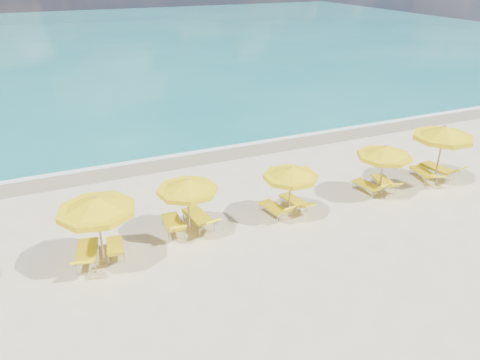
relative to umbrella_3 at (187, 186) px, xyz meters
name	(u,v)px	position (x,y,z in m)	size (l,w,h in m)	color
ground_plane	(256,224)	(2.46, -0.45, -1.87)	(120.00, 120.00, 0.00)	beige
ocean	(88,41)	(2.46, 47.55, -1.87)	(120.00, 80.00, 0.30)	#157879
wet_sand_band	(193,156)	(2.46, 6.95, -1.87)	(120.00, 2.60, 0.01)	tan
foam_line	(188,151)	(2.46, 7.75, -1.87)	(120.00, 1.20, 0.03)	white
whitecap_near	(54,118)	(-3.54, 16.55, -1.87)	(14.00, 0.36, 0.05)	white
whitecap_far	(220,75)	(10.46, 23.55, -1.87)	(18.00, 0.30, 0.05)	white
umbrella_2	(96,206)	(-3.16, -0.69, 0.25)	(2.81, 2.81, 2.49)	tan
umbrella_3	(187,186)	(0.00, 0.00, 0.00)	(2.56, 2.56, 2.19)	tan
umbrella_4	(291,173)	(3.91, -0.37, -0.06)	(2.70, 2.70, 2.12)	tan
umbrella_5	(385,153)	(8.28, -0.33, 0.04)	(2.39, 2.39, 2.24)	tan
umbrella_6	(444,133)	(11.52, -0.18, 0.36)	(3.29, 3.29, 2.62)	tan
lounger_2_left	(87,257)	(-3.64, -0.46, -1.63)	(1.05, 2.08, 0.87)	#A5A8AD
lounger_2_right	(115,250)	(-2.73, -0.40, -1.67)	(0.72, 1.64, 0.76)	#A5A8AD
lounger_3_left	(173,227)	(-0.53, 0.26, -1.64)	(0.76, 1.87, 0.86)	#A5A8AD
lounger_3_right	(199,221)	(0.47, 0.25, -1.63)	(0.94, 2.09, 0.87)	#A5A8AD
lounger_4_left	(274,211)	(3.39, -0.16, -1.66)	(0.83, 1.71, 0.82)	#A5A8AD
lounger_4_right	(294,203)	(4.41, 0.12, -1.67)	(0.81, 1.77, 0.61)	#A5A8AD
lounger_5_left	(368,188)	(7.94, 0.01, -1.66)	(0.83, 1.74, 0.82)	#A5A8AD
lounger_5_right	(384,184)	(8.81, 0.03, -1.65)	(0.93, 1.87, 0.78)	#A5A8AD
lounger_6_left	(424,176)	(11.04, 0.03, -1.64)	(0.96, 2.00, 0.74)	#A5A8AD
lounger_6_right	(438,172)	(11.92, 0.05, -1.62)	(0.99, 2.09, 0.92)	#A5A8AD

